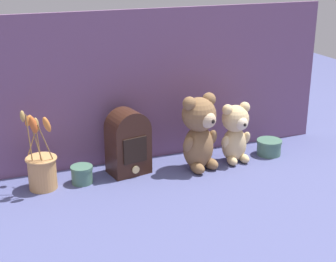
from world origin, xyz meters
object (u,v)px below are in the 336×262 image
decorative_tin_short (269,147)px  teddy_bear_large (199,131)px  vintage_radio (128,141)px  decorative_tin_tall (82,174)px  flower_vase (42,168)px  teddy_bear_medium (236,132)px

decorative_tin_short → teddy_bear_large: bearing=-176.0°
vintage_radio → decorative_tin_tall: size_ratio=3.08×
flower_vase → teddy_bear_medium: bearing=-2.4°
teddy_bear_large → flower_vase: bearing=175.9°
teddy_bear_large → decorative_tin_short: 0.36m
flower_vase → decorative_tin_short: size_ratio=2.88×
flower_vase → vintage_radio: flower_vase is taller
vintage_radio → decorative_tin_short: (0.61, -0.04, -0.10)m
flower_vase → decorative_tin_tall: size_ratio=3.70×
teddy_bear_large → teddy_bear_medium: 0.17m
decorative_tin_tall → flower_vase: bearing=177.3°
teddy_bear_large → vintage_radio: 0.28m
decorative_tin_tall → decorative_tin_short: decorative_tin_tall is taller
decorative_tin_tall → decorative_tin_short: (0.80, -0.01, -0.00)m
flower_vase → teddy_bear_large: bearing=-4.1°
teddy_bear_large → decorative_tin_tall: teddy_bear_large is taller
teddy_bear_large → vintage_radio: size_ratio=1.19×
decorative_tin_tall → teddy_bear_medium: bearing=-2.4°
teddy_bear_large → flower_vase: flower_vase is taller
decorative_tin_tall → vintage_radio: bearing=8.5°
teddy_bear_large → decorative_tin_short: size_ratio=2.85×
teddy_bear_large → vintage_radio: teddy_bear_large is taller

